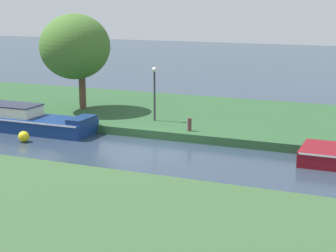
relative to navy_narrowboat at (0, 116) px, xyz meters
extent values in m
plane|color=#293748|center=(8.61, -1.20, -0.59)|extent=(120.00, 120.00, 0.00)
cube|color=#294F2B|center=(8.61, 5.80, -0.39)|extent=(72.00, 10.00, 0.40)
cube|color=#345430|center=(8.61, -10.20, -0.39)|extent=(72.00, 10.00, 0.40)
cube|color=navy|center=(0.32, 0.00, -0.23)|extent=(9.78, 1.94, 0.71)
cube|color=white|center=(0.32, 0.00, 0.08)|extent=(9.58, 1.97, 0.07)
cube|color=navy|center=(4.82, 0.00, 0.23)|extent=(0.78, 1.63, 0.22)
cylinder|color=brown|center=(2.26, 4.33, 1.08)|extent=(0.38, 0.38, 2.53)
ellipsoid|color=#436B2B|center=(2.26, 3.74, 3.31)|extent=(3.70, 4.13, 3.53)
cylinder|color=#333338|center=(7.34, 2.88, 1.05)|extent=(0.10, 0.10, 2.48)
sphere|color=white|center=(7.34, 2.88, 2.41)|extent=(0.24, 0.24, 0.24)
cylinder|color=#562F31|center=(9.76, 1.46, 0.12)|extent=(0.19, 0.19, 0.61)
sphere|color=yellow|center=(2.92, -1.96, -0.33)|extent=(0.51, 0.51, 0.51)
camera|label=1|loc=(18.58, -22.20, 5.84)|focal=59.38mm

